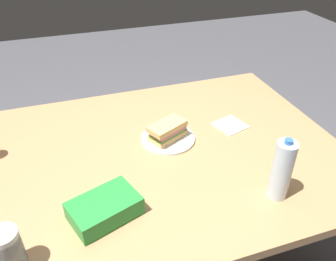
# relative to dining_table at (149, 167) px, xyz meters

# --- Properties ---
(ground_plane) EXTENTS (8.00, 8.00, 0.00)m
(ground_plane) POSITION_rel_dining_table_xyz_m (0.00, 0.00, -0.66)
(ground_plane) COLOR #4C4C51
(dining_table) EXTENTS (1.69, 1.17, 0.74)m
(dining_table) POSITION_rel_dining_table_xyz_m (0.00, 0.00, 0.00)
(dining_table) COLOR tan
(dining_table) RESTS_ON ground_plane
(paper_plate) EXTENTS (0.24, 0.24, 0.01)m
(paper_plate) POSITION_rel_dining_table_xyz_m (-0.11, -0.07, 0.08)
(paper_plate) COLOR white
(paper_plate) RESTS_ON dining_table
(sandwich) EXTENTS (0.20, 0.17, 0.08)m
(sandwich) POSITION_rel_dining_table_xyz_m (-0.11, -0.07, 0.13)
(sandwich) COLOR #DBB26B
(sandwich) RESTS_ON paper_plate
(chip_bag) EXTENTS (0.27, 0.22, 0.07)m
(chip_bag) POSITION_rel_dining_table_xyz_m (0.23, 0.29, 0.11)
(chip_bag) COLOR #268C38
(chip_bag) RESTS_ON dining_table
(water_bottle_tall) EXTENTS (0.07, 0.07, 0.25)m
(water_bottle_tall) POSITION_rel_dining_table_xyz_m (-0.38, 0.39, 0.19)
(water_bottle_tall) COLOR silver
(water_bottle_tall) RESTS_ON dining_table
(plastic_cup_stack) EXTENTS (0.08, 0.08, 0.15)m
(plastic_cup_stack) POSITION_rel_dining_table_xyz_m (0.53, 0.40, 0.15)
(plastic_cup_stack) COLOR silver
(plastic_cup_stack) RESTS_ON dining_table
(paper_napkin) EXTENTS (0.16, 0.16, 0.01)m
(paper_napkin) POSITION_rel_dining_table_xyz_m (-0.44, -0.08, 0.08)
(paper_napkin) COLOR white
(paper_napkin) RESTS_ON dining_table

